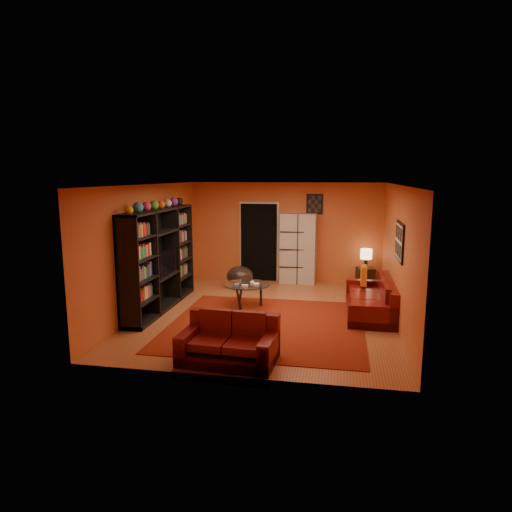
% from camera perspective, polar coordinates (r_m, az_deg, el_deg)
% --- Properties ---
extents(floor, '(6.00, 6.00, 0.00)m').
position_cam_1_polar(floor, '(9.37, 1.39, -7.22)').
color(floor, brown).
rests_on(floor, ground).
extents(ceiling, '(6.00, 6.00, 0.00)m').
position_cam_1_polar(ceiling, '(8.94, 1.46, 8.89)').
color(ceiling, white).
rests_on(ceiling, wall_back).
extents(wall_back, '(6.00, 0.00, 6.00)m').
position_cam_1_polar(wall_back, '(12.00, 3.69, 2.97)').
color(wall_back, '#BC5729').
rests_on(wall_back, floor).
extents(wall_front, '(6.00, 0.00, 6.00)m').
position_cam_1_polar(wall_front, '(6.18, -2.98, -3.87)').
color(wall_front, '#BC5729').
rests_on(wall_front, floor).
extents(wall_left, '(0.00, 6.00, 6.00)m').
position_cam_1_polar(wall_left, '(9.77, -13.22, 1.07)').
color(wall_left, '#BC5729').
rests_on(wall_left, floor).
extents(wall_right, '(0.00, 6.00, 6.00)m').
position_cam_1_polar(wall_right, '(9.02, 17.31, 0.14)').
color(wall_right, '#BC5729').
rests_on(wall_right, floor).
extents(rug, '(3.60, 3.60, 0.01)m').
position_cam_1_polar(rug, '(8.69, 1.31, -8.57)').
color(rug, '#5A160A').
rests_on(rug, floor).
extents(doorway, '(0.95, 0.10, 2.04)m').
position_cam_1_polar(doorway, '(12.10, 0.36, 1.71)').
color(doorway, black).
rests_on(doorway, floor).
extents(wall_art_right, '(0.03, 1.00, 0.70)m').
position_cam_1_polar(wall_art_right, '(8.68, 17.51, 1.76)').
color(wall_art_right, black).
rests_on(wall_art_right, wall_right).
extents(wall_art_back, '(0.42, 0.03, 0.52)m').
position_cam_1_polar(wall_art_back, '(11.85, 7.34, 6.46)').
color(wall_art_back, black).
rests_on(wall_art_back, wall_back).
extents(entertainment_unit, '(0.45, 3.00, 2.10)m').
position_cam_1_polar(entertainment_unit, '(9.72, -11.94, -0.42)').
color(entertainment_unit, black).
rests_on(entertainment_unit, floor).
extents(tv, '(0.91, 0.12, 0.52)m').
position_cam_1_polar(tv, '(9.74, -11.60, -0.80)').
color(tv, black).
rests_on(tv, entertainment_unit).
extents(sofa, '(0.92, 2.23, 0.85)m').
position_cam_1_polar(sofa, '(9.60, 14.56, -5.34)').
color(sofa, '#4F0A0A').
rests_on(sofa, rug).
extents(loveseat, '(1.48, 0.94, 0.85)m').
position_cam_1_polar(loveseat, '(7.06, -3.28, -10.68)').
color(loveseat, '#4F0A0A').
rests_on(loveseat, rug).
extents(throw_pillow, '(0.12, 0.42, 0.42)m').
position_cam_1_polar(throw_pillow, '(10.23, 13.31, -2.35)').
color(throw_pillow, orange).
rests_on(throw_pillow, sofa).
extents(coffee_table, '(0.98, 0.98, 0.49)m').
position_cam_1_polar(coffee_table, '(9.74, -1.16, -3.80)').
color(coffee_table, silver).
rests_on(coffee_table, floor).
extents(storage_cabinet, '(0.93, 0.46, 1.82)m').
position_cam_1_polar(storage_cabinet, '(11.83, 5.29, 0.92)').
color(storage_cabinet, '#B1AEA3').
rests_on(storage_cabinet, floor).
extents(bowl_chair, '(0.67, 0.67, 0.55)m').
position_cam_1_polar(bowl_chair, '(11.38, -2.02, -2.56)').
color(bowl_chair, black).
rests_on(bowl_chair, floor).
extents(side_table, '(0.48, 0.48, 0.50)m').
position_cam_1_polar(side_table, '(11.76, 13.49, -2.64)').
color(side_table, black).
rests_on(side_table, floor).
extents(table_lamp, '(0.29, 0.29, 0.48)m').
position_cam_1_polar(table_lamp, '(11.64, 13.61, 0.17)').
color(table_lamp, black).
rests_on(table_lamp, side_table).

